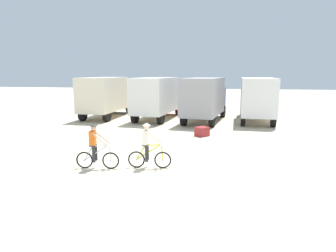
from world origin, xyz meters
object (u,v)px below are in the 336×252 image
object	(u,v)px
box_truck_cream_rv	(106,95)
supply_crate	(202,132)
box_truck_grey_hauler	(205,97)
box_truck_white_box	(157,96)
box_truck_avon_van	(257,97)
cyclist_cowboy_hat	(148,147)
cyclist_orange_shirt	(96,148)

from	to	relation	value
box_truck_cream_rv	supply_crate	distance (m)	10.64
box_truck_cream_rv	box_truck_grey_hauler	world-z (taller)	same
box_truck_white_box	box_truck_grey_hauler	bearing A→B (deg)	-8.21
box_truck_grey_hauler	supply_crate	distance (m)	5.65
box_truck_avon_van	supply_crate	world-z (taller)	box_truck_avon_van
box_truck_avon_van	cyclist_cowboy_hat	world-z (taller)	box_truck_avon_van
box_truck_white_box	box_truck_grey_hauler	distance (m)	3.86
box_truck_avon_van	supply_crate	distance (m)	7.44
cyclist_cowboy_hat	box_truck_avon_van	bearing A→B (deg)	66.10
box_truck_cream_rv	cyclist_orange_shirt	xyz separation A→B (m)	(4.66, -13.16, -1.03)
box_truck_white_box	cyclist_cowboy_hat	bearing A→B (deg)	-80.02
box_truck_avon_van	cyclist_orange_shirt	size ratio (longest dim) A/B	3.77
box_truck_cream_rv	supply_crate	size ratio (longest dim) A/B	9.73
box_truck_grey_hauler	supply_crate	size ratio (longest dim) A/B	9.98
cyclist_orange_shirt	box_truck_white_box	bearing A→B (deg)	90.82
box_truck_white_box	cyclist_orange_shirt	distance (m)	12.87
cyclist_orange_shirt	box_truck_cream_rv	bearing A→B (deg)	109.48
box_truck_white_box	supply_crate	size ratio (longest dim) A/B	9.91
cyclist_orange_shirt	supply_crate	size ratio (longest dim) A/B	2.58
box_truck_white_box	box_truck_grey_hauler	size ratio (longest dim) A/B	0.99
cyclist_orange_shirt	cyclist_cowboy_hat	distance (m)	2.04
box_truck_cream_rv	cyclist_orange_shirt	bearing A→B (deg)	-70.52
box_truck_cream_rv	box_truck_avon_van	xyz separation A→B (m)	(12.24, -0.13, 0.00)
cyclist_orange_shirt	supply_crate	world-z (taller)	cyclist_orange_shirt
box_truck_cream_rv	cyclist_cowboy_hat	world-z (taller)	box_truck_cream_rv
box_truck_cream_rv	box_truck_white_box	distance (m)	4.48
box_truck_grey_hauler	cyclist_cowboy_hat	world-z (taller)	box_truck_grey_hauler
box_truck_cream_rv	cyclist_cowboy_hat	distance (m)	14.41
supply_crate	cyclist_orange_shirt	bearing A→B (deg)	-118.76
box_truck_avon_van	cyclist_cowboy_hat	bearing A→B (deg)	-113.90
box_truck_avon_van	cyclist_orange_shirt	distance (m)	15.12
box_truck_cream_rv	supply_crate	world-z (taller)	box_truck_cream_rv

